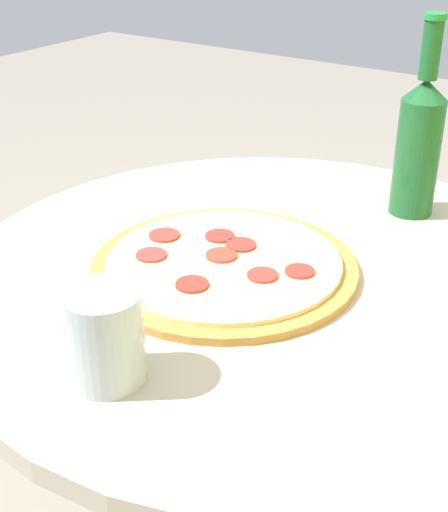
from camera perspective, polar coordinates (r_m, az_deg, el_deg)
table at (r=1.00m, az=3.79°, el=-11.44°), size 0.81×0.81×0.72m
pizza at (r=0.88m, az=-0.02°, el=-0.70°), size 0.33×0.33×0.02m
beer_bottle at (r=1.04m, az=15.33°, el=8.84°), size 0.06×0.06×0.28m
drinking_glass at (r=0.68m, az=-9.53°, el=-6.38°), size 0.08×0.08×0.10m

